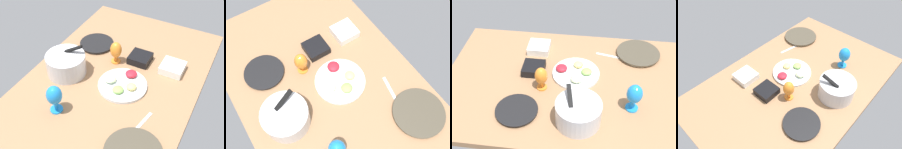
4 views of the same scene
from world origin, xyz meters
The scene contains 10 objects.
ground_plane centered at (0.00, 0.00, -2.00)cm, with size 160.00×104.00×4.00cm, color #99704C.
dinner_plate_left centered at (-44.75, -33.73, 1.24)cm, with size 29.76×29.76×2.38cm.
dinner_plate_right centered at (26.84, 27.81, 1.08)cm, with size 24.44×24.44×2.08cm.
mixing_bowl centered at (-8.37, 30.01, 7.45)cm, with size 25.19×25.19×19.96cm.
fruit_platter centered at (-3.41, -7.65, 1.60)cm, with size 30.41×30.41×5.47cm.
hurricane_glass_orange centered at (16.12, 6.83, 9.24)cm, with size 7.81×7.81×15.63cm.
hurricane_glass_blue centered at (-38.27, 16.94, 11.07)cm, with size 8.89×8.89×17.75cm.
square_bowl_white centered at (24.80, -30.26, 2.85)cm, with size 14.71×14.71×5.12cm.
square_bowl_black centered at (24.03, -7.59, 2.86)cm, with size 13.92×13.92×5.14cm.
fork_by_left_plate centered at (-24.62, -29.99, 0.30)cm, with size 18.00×1.80×0.60cm, color silver.
Camera 2 is at (-60.70, 31.11, 136.70)cm, focal length 40.53 mm.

